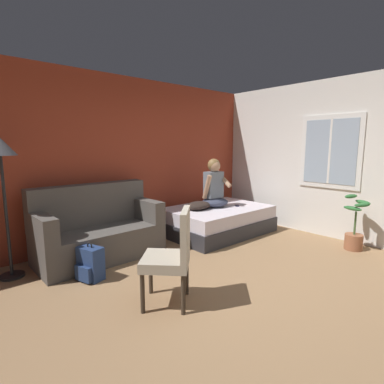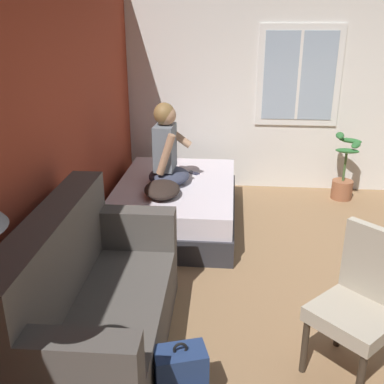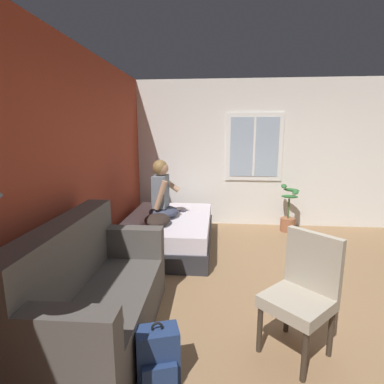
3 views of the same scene
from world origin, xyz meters
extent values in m
plane|color=#93704C|center=(0.00, 0.00, 0.00)|extent=(40.00, 40.00, 0.00)
cube|color=#993823|center=(0.00, 2.66, 1.35)|extent=(10.51, 0.16, 2.70)
cube|color=silver|center=(2.84, 0.00, 1.35)|extent=(0.16, 6.57, 2.70)
cube|color=white|center=(2.74, 0.40, 1.49)|extent=(0.02, 1.04, 1.24)
cube|color=#9EB2C6|center=(2.73, 0.40, 1.49)|extent=(0.01, 0.88, 1.08)
cube|color=white|center=(2.73, 0.40, 1.49)|extent=(0.01, 0.04, 1.08)
cube|color=#2D2D33|center=(1.48, 1.81, 0.13)|extent=(1.90, 1.30, 0.26)
cube|color=silver|center=(1.48, 1.81, 0.37)|extent=(1.84, 1.26, 0.22)
cube|color=#514C47|center=(-0.68, 2.02, 0.22)|extent=(1.71, 0.83, 0.44)
cube|color=#514C47|center=(-0.69, 2.32, 0.74)|extent=(1.70, 0.27, 0.60)
cube|color=#514C47|center=(-1.44, 2.00, 0.60)|extent=(0.19, 0.80, 0.32)
cube|color=#514C47|center=(0.08, 2.03, 0.60)|extent=(0.19, 0.80, 0.32)
cylinder|color=#382D23|center=(-0.72, 0.70, 0.20)|extent=(0.04, 0.04, 0.40)
cylinder|color=#382D23|center=(-1.00, 0.42, 0.20)|extent=(0.04, 0.04, 0.40)
cylinder|color=#382D23|center=(-0.44, 0.42, 0.20)|extent=(0.04, 0.04, 0.40)
cube|color=#B2A893|center=(-0.72, 0.42, 0.45)|extent=(0.65, 0.65, 0.10)
cube|color=#B2A893|center=(-0.58, 0.28, 0.74)|extent=(0.37, 0.37, 0.48)
ellipsoid|color=#383D51|center=(1.47, 1.88, 0.56)|extent=(0.54, 0.47, 0.16)
cube|color=slate|center=(1.48, 1.92, 0.88)|extent=(0.34, 0.22, 0.48)
cylinder|color=tan|center=(1.27, 1.88, 0.86)|extent=(0.09, 0.22, 0.44)
cylinder|color=tan|center=(1.64, 1.83, 0.98)|extent=(0.10, 0.38, 0.29)
sphere|color=tan|center=(1.47, 1.90, 1.23)|extent=(0.21, 0.21, 0.21)
ellipsoid|color=olive|center=(1.48, 1.92, 1.24)|extent=(0.24, 0.23, 0.23)
cube|color=navy|center=(-1.07, 1.46, 0.20)|extent=(0.26, 0.34, 0.40)
torus|color=black|center=(-1.07, 1.46, 0.42)|extent=(0.04, 0.09, 0.09)
ellipsoid|color=#2D231E|center=(1.08, 1.90, 0.55)|extent=(0.51, 0.41, 0.14)
cube|color=black|center=(1.82, 1.64, 0.48)|extent=(0.14, 0.15, 0.01)
cylinder|color=#995B3D|center=(2.40, -0.21, 0.12)|extent=(0.26, 0.26, 0.24)
cylinder|color=#426033|center=(2.40, -0.21, 0.42)|extent=(0.03, 0.03, 0.36)
ellipsoid|color=#2D6B33|center=(2.30, -0.19, 0.66)|extent=(0.15, 0.29, 0.06)
ellipsoid|color=#2D6B33|center=(2.49, -0.26, 0.74)|extent=(0.22, 0.29, 0.06)
ellipsoid|color=#2D6B33|center=(2.42, -0.11, 0.82)|extent=(0.29, 0.15, 0.06)
ellipsoid|color=#2D6B33|center=(2.36, -0.30, 0.72)|extent=(0.30, 0.21, 0.06)
camera|label=1|loc=(-2.40, -1.89, 1.60)|focal=28.00mm
camera|label=2|loc=(-3.10, 1.21, 2.17)|focal=42.00mm
camera|label=3|loc=(-2.90, 1.05, 1.76)|focal=28.00mm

